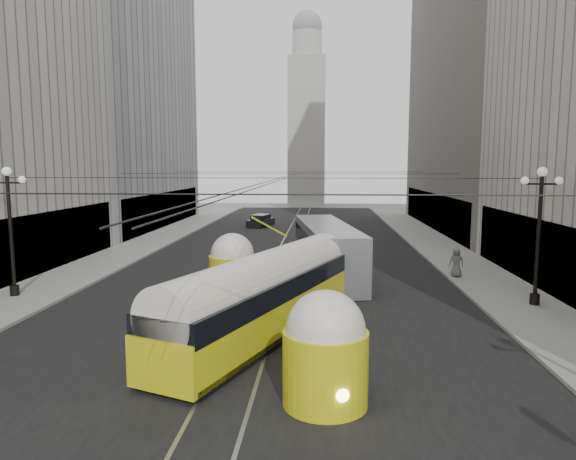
# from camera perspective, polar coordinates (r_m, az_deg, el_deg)

# --- Properties ---
(road) EXTENTS (20.00, 85.00, 0.02)m
(road) POSITION_cam_1_polar(r_m,az_deg,el_deg) (39.16, -0.14, -2.52)
(road) COLOR black
(road) RESTS_ON ground
(sidewalk_left) EXTENTS (4.00, 72.00, 0.15)m
(sidewalk_left) POSITION_cam_1_polar(r_m,az_deg,el_deg) (44.98, -15.26, -1.42)
(sidewalk_left) COLOR gray
(sidewalk_left) RESTS_ON ground
(sidewalk_right) EXTENTS (4.00, 72.00, 0.15)m
(sidewalk_right) POSITION_cam_1_polar(r_m,az_deg,el_deg) (43.52, 16.17, -1.73)
(sidewalk_right) COLOR gray
(sidewalk_right) RESTS_ON ground
(rail_left) EXTENTS (0.12, 85.00, 0.04)m
(rail_left) POSITION_cam_1_polar(r_m,az_deg,el_deg) (39.22, -1.24, -2.51)
(rail_left) COLOR gray
(rail_left) RESTS_ON ground
(rail_right) EXTENTS (0.12, 85.00, 0.04)m
(rail_right) POSITION_cam_1_polar(r_m,az_deg,el_deg) (39.12, 0.95, -2.53)
(rail_right) COLOR gray
(rail_right) RESTS_ON ground
(building_left_far) EXTENTS (12.60, 28.60, 28.60)m
(building_left_far) POSITION_cam_1_polar(r_m,az_deg,el_deg) (59.10, -19.38, 14.26)
(building_left_far) COLOR #999999
(building_left_far) RESTS_ON ground
(building_right_far) EXTENTS (12.60, 32.60, 32.60)m
(building_right_far) POSITION_cam_1_polar(r_m,az_deg,el_deg) (57.55, 22.23, 16.36)
(building_right_far) COLOR #514C47
(building_right_far) RESTS_ON ground
(distant_tower) EXTENTS (6.00, 6.00, 31.36)m
(distant_tower) POSITION_cam_1_polar(r_m,az_deg,el_deg) (86.47, 2.10, 12.69)
(distant_tower) COLOR #B2AFA8
(distant_tower) RESTS_ON ground
(lamppost_left_mid) EXTENTS (1.86, 0.44, 6.37)m
(lamppost_left_mid) POSITION_cam_1_polar(r_m,az_deg,el_deg) (28.61, -28.49, 0.61)
(lamppost_left_mid) COLOR black
(lamppost_left_mid) RESTS_ON sidewalk_left
(lamppost_right_mid) EXTENTS (1.86, 0.44, 6.37)m
(lamppost_right_mid) POSITION_cam_1_polar(r_m,az_deg,el_deg) (26.13, 26.11, 0.21)
(lamppost_right_mid) COLOR black
(lamppost_right_mid) RESTS_ON sidewalk_right
(catenary) EXTENTS (25.00, 72.00, 0.23)m
(catenary) POSITION_cam_1_polar(r_m,az_deg,el_deg) (37.60, -0.07, 6.09)
(catenary) COLOR black
(catenary) RESTS_ON ground
(streetcar) EXTENTS (6.97, 14.05, 3.27)m
(streetcar) POSITION_cam_1_polar(r_m,az_deg,el_deg) (20.09, -2.55, -7.18)
(streetcar) COLOR #C8C211
(streetcar) RESTS_ON ground
(city_bus) EXTENTS (4.34, 12.52, 3.11)m
(city_bus) POSITION_cam_1_polar(r_m,az_deg,el_deg) (30.82, 4.29, -1.96)
(city_bus) COLOR gray
(city_bus) RESTS_ON ground
(sedan_white_far) EXTENTS (2.52, 4.28, 1.27)m
(sedan_white_far) POSITION_cam_1_polar(r_m,az_deg,el_deg) (51.44, 4.13, 0.42)
(sedan_white_far) COLOR silver
(sedan_white_far) RESTS_ON ground
(sedan_dark_far) EXTENTS (2.80, 4.45, 1.31)m
(sedan_dark_far) POSITION_cam_1_polar(r_m,az_deg,el_deg) (56.13, -3.04, 1.00)
(sedan_dark_far) COLOR black
(sedan_dark_far) RESTS_ON ground
(pedestrian_sidewalk_right) EXTENTS (0.86, 0.55, 1.70)m
(pedestrian_sidewalk_right) POSITION_cam_1_polar(r_m,az_deg,el_deg) (31.43, 18.21, -3.42)
(pedestrian_sidewalk_right) COLOR slate
(pedestrian_sidewalk_right) RESTS_ON sidewalk_right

